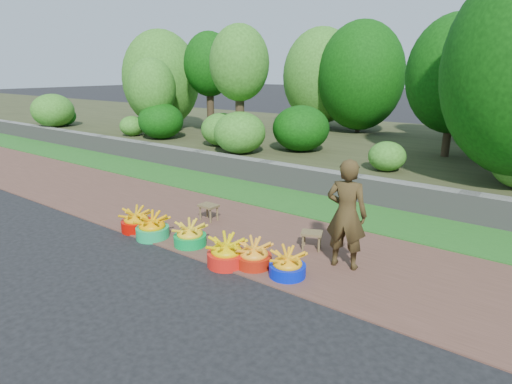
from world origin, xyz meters
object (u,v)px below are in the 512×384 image
Objects in this scene: basin_a at (136,221)px; vendor_woman at (346,214)px; basin_f at (287,266)px; stool_left at (209,208)px; basin_b at (152,228)px; stool_right at (312,235)px; basin_c at (190,236)px; basin_d at (226,253)px; basin_e at (254,256)px.

basin_a is 3.61m from vendor_woman.
basin_f is 2.52m from stool_left.
basin_b reaches higher than stool_left.
stool_left is at bearing 179.77° from stool_right.
basin_a is 0.96× the size of basin_b.
basin_c is 0.92m from basin_d.
basin_d is at bearing -2.46° from basin_a.
basin_a is 1.34× the size of stool_right.
basin_d reaches higher than basin_f.
stool_right is at bearing 70.39° from basin_e.
stool_right is (0.35, 0.99, 0.07)m from basin_e.
basin_e reaches higher than basin_f.
basin_d is 0.36× the size of vendor_woman.
vendor_woman reaches higher than stool_right.
vendor_woman reaches higher than basin_d.
vendor_woman is at bearing 36.52° from basin_e.
basin_c is 1.79m from basin_f.
vendor_woman is at bearing 56.68° from basin_f.
basin_e is at bearing 26.48° from vendor_woman.
stool_left is 0.89× the size of stool_right.
basin_b is 2.59m from stool_right.
basin_b is 1.62m from basin_d.
basin_c is at bearing -148.03° from stool_right.
stool_left is at bearing -15.22° from vendor_woman.
basin_a is 1.28m from stool_left.
basin_a reaches higher than stool_right.
basin_d is at bearing -11.04° from basin_c.
basin_c is 1.25m from basin_e.
basin_a reaches higher than basin_e.
basin_f is (2.99, 0.12, -0.01)m from basin_a.
vendor_woman is (2.80, -0.25, 0.53)m from stool_left.
basin_a is at bearing 3.60° from vendor_woman.
stool_right is at bearing 59.27° from basin_d.
vendor_woman reaches higher than basin_f.
basin_a is 0.34× the size of vendor_woman.
stool_right is (-0.18, 0.96, 0.08)m from basin_f.
basin_c is at bearing 4.06° from basin_a.
basin_d is at bearing 24.46° from vendor_woman.
basin_f is (0.88, 0.21, -0.02)m from basin_d.
basin_b is at bearing 6.70° from vendor_woman.
basin_c is 0.93× the size of basin_d.
basin_a is 2.45m from basin_e.
stool_left is at bearing 150.79° from basin_e.
basin_e is 0.54m from basin_f.
basin_c is 1.15m from stool_left.
basin_b is at bearing -98.95° from stool_left.
basin_b is 1.40× the size of stool_right.
basin_e is 2.05m from stool_left.
stool_left is (-2.33, 0.97, 0.09)m from basin_f.
basin_e is at bearing -29.21° from stool_left.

